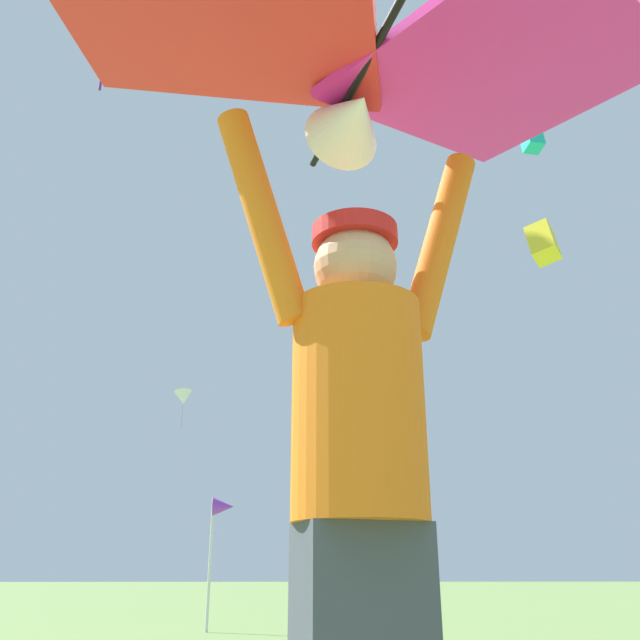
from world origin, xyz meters
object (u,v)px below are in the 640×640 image
object	(u,v)px
distant_kite_yellow_high_left	(543,243)
distant_kite_teal_mid_left	(532,138)
kite_flyer_person	(360,473)
held_stunt_kite	(363,54)
marker_flag	(222,514)
distant_kite_purple_low_right	(111,7)
distant_kite_red_high_right	(154,7)
distant_kite_white_far_center	(183,398)

from	to	relation	value
distant_kite_yellow_high_left	distant_kite_teal_mid_left	world-z (taller)	distant_kite_teal_mid_left
kite_flyer_person	distant_kite_yellow_high_left	size ratio (longest dim) A/B	2.26
distant_kite_teal_mid_left	held_stunt_kite	bearing A→B (deg)	-115.11
kite_flyer_person	distant_kite_teal_mid_left	xyz separation A→B (m)	(5.91, 12.46, 10.24)
kite_flyer_person	marker_flag	size ratio (longest dim) A/B	1.15
distant_kite_yellow_high_left	marker_flag	world-z (taller)	distant_kite_yellow_high_left
held_stunt_kite	distant_kite_teal_mid_left	size ratio (longest dim) A/B	2.79
distant_kite_yellow_high_left	distant_kite_teal_mid_left	bearing A→B (deg)	65.91
distant_kite_purple_low_right	distant_kite_red_high_right	xyz separation A→B (m)	(0.36, 2.35, 2.46)
distant_kite_red_high_right	marker_flag	bearing A→B (deg)	-59.72
distant_kite_purple_low_right	marker_flag	size ratio (longest dim) A/B	1.91
kite_flyer_person	distant_kite_yellow_high_left	bearing A→B (deg)	64.15
kite_flyer_person	held_stunt_kite	xyz separation A→B (m)	(0.03, -0.09, 1.22)
held_stunt_kite	distant_kite_white_far_center	world-z (taller)	distant_kite_white_far_center
distant_kite_teal_mid_left	marker_flag	world-z (taller)	distant_kite_teal_mid_left
marker_flag	held_stunt_kite	bearing A→B (deg)	-81.87
distant_kite_yellow_high_left	distant_kite_purple_low_right	bearing A→B (deg)	168.38
kite_flyer_person	held_stunt_kite	size ratio (longest dim) A/B	0.92
held_stunt_kite	distant_kite_white_far_center	distance (m)	36.55
distant_kite_purple_low_right	marker_flag	bearing A→B (deg)	-41.46
distant_kite_white_far_center	distant_kite_yellow_high_left	bearing A→B (deg)	-67.81
held_stunt_kite	distant_kite_purple_low_right	size ratio (longest dim) A/B	0.66
distant_kite_white_far_center	distant_kite_teal_mid_left	bearing A→B (deg)	-61.73
held_stunt_kite	distant_kite_purple_low_right	world-z (taller)	distant_kite_purple_low_right
kite_flyer_person	distant_kite_teal_mid_left	world-z (taller)	distant_kite_teal_mid_left
distant_kite_white_far_center	kite_flyer_person	bearing A→B (deg)	-79.89
kite_flyer_person	distant_kite_purple_low_right	distance (m)	17.25
kite_flyer_person	distant_kite_purple_low_right	xyz separation A→B (m)	(-4.67, 10.89, 12.54)
held_stunt_kite	distant_kite_purple_low_right	xyz separation A→B (m)	(-4.69, 10.98, 11.33)
distant_kite_red_high_right	distant_kite_teal_mid_left	distance (m)	11.30
kite_flyer_person	marker_flag	world-z (taller)	kite_flyer_person
held_stunt_kite	kite_flyer_person	bearing A→B (deg)	105.19
kite_flyer_person	held_stunt_kite	world-z (taller)	held_stunt_kite
distant_kite_purple_low_right	distant_kite_red_high_right	distance (m)	3.42
kite_flyer_person	marker_flag	distance (m)	7.82
distant_kite_purple_low_right	distant_kite_teal_mid_left	bearing A→B (deg)	8.47
held_stunt_kite	distant_kite_teal_mid_left	bearing A→B (deg)	64.89
held_stunt_kite	marker_flag	xyz separation A→B (m)	(-1.12, 7.82, -0.71)
distant_kite_white_far_center	marker_flag	world-z (taller)	distant_kite_white_far_center
held_stunt_kite	distant_kite_purple_low_right	bearing A→B (deg)	113.13
distant_kite_yellow_high_left	distant_kite_white_far_center	bearing A→B (deg)	112.19
distant_kite_purple_low_right	distant_kite_yellow_high_left	size ratio (longest dim) A/B	3.76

